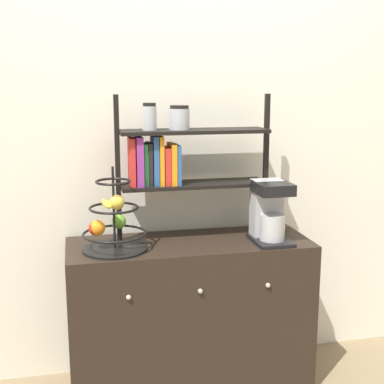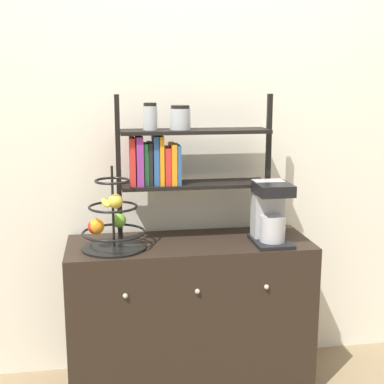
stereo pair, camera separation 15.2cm
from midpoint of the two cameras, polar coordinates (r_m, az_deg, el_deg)
The scene contains 5 objects.
wall_back at distance 2.88m, azimuth -2.95°, elevation 6.07°, with size 7.00×0.05×2.60m, color silver.
sideboard at distance 2.86m, azimuth -1.81°, elevation -12.90°, with size 1.23×0.47×0.79m.
coffee_maker at distance 2.72m, azimuth 6.67°, elevation -2.02°, with size 0.18×0.25×0.31m.
fruit_stand at distance 2.59m, azimuth -10.23°, elevation -3.41°, with size 0.31×0.31×0.41m.
shelf_hutch at distance 2.69m, azimuth -3.73°, elevation 3.89°, with size 0.80×0.20×0.74m.
Camera 1 is at (-0.56, -2.31, 1.58)m, focal length 50.00 mm.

